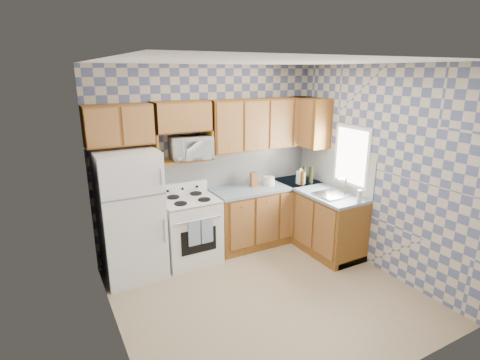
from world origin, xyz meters
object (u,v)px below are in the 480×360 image
(refrigerator, at_px, (130,215))
(electric_kettle, at_px, (301,177))
(microwave, at_px, (191,148))
(stove_body, at_px, (190,230))

(refrigerator, bearing_deg, electric_kettle, -2.62)
(microwave, relative_size, electric_kettle, 2.88)
(microwave, bearing_deg, electric_kettle, -4.00)
(electric_kettle, bearing_deg, stove_body, 175.43)
(refrigerator, distance_m, stove_body, 0.89)
(stove_body, relative_size, microwave, 1.63)
(refrigerator, relative_size, stove_body, 1.87)
(electric_kettle, bearing_deg, refrigerator, 177.38)
(refrigerator, relative_size, microwave, 3.04)
(stove_body, bearing_deg, microwave, 50.94)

